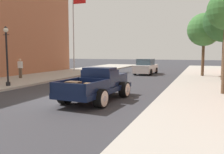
% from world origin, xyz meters
% --- Properties ---
extents(ground_plane, '(140.00, 140.00, 0.00)m').
position_xyz_m(ground_plane, '(0.00, 0.00, 0.00)').
color(ground_plane, '#333338').
extents(sidewalk_right, '(5.50, 64.00, 0.15)m').
position_xyz_m(sidewalk_right, '(7.25, 0.00, 0.07)').
color(sidewalk_right, '#ADA89E').
rests_on(sidewalk_right, ground).
extents(hotrod_truck_navy, '(2.39, 5.02, 1.58)m').
position_xyz_m(hotrod_truck_navy, '(1.77, 0.39, 0.75)').
color(hotrod_truck_navy, '#0F1938').
rests_on(hotrod_truck_navy, ground).
extents(car_background_white, '(1.98, 4.35, 1.65)m').
position_xyz_m(car_background_white, '(0.85, 14.91, 0.77)').
color(car_background_white, silver).
rests_on(car_background_white, ground).
extents(pedestrian_sidewalk_left, '(0.53, 0.22, 1.65)m').
position_xyz_m(pedestrian_sidewalk_left, '(-7.95, 5.90, 1.09)').
color(pedestrian_sidewalk_left, brown).
rests_on(pedestrian_sidewalk_left, sidewalk_left).
extents(street_lamp_near, '(0.50, 0.32, 3.85)m').
position_xyz_m(street_lamp_near, '(-5.34, 1.80, 2.39)').
color(street_lamp_near, black).
rests_on(street_lamp_near, sidewalk_left).
extents(flagpole, '(1.74, 0.16, 9.16)m').
position_xyz_m(flagpole, '(-7.79, 15.13, 5.77)').
color(flagpole, '#B2B2B7').
rests_on(flagpole, sidewalk_left).
extents(street_tree_third, '(3.02, 3.02, 5.77)m').
position_xyz_m(street_tree_third, '(6.53, 13.55, 4.39)').
color(street_tree_third, brown).
rests_on(street_tree_third, sidewalk_right).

